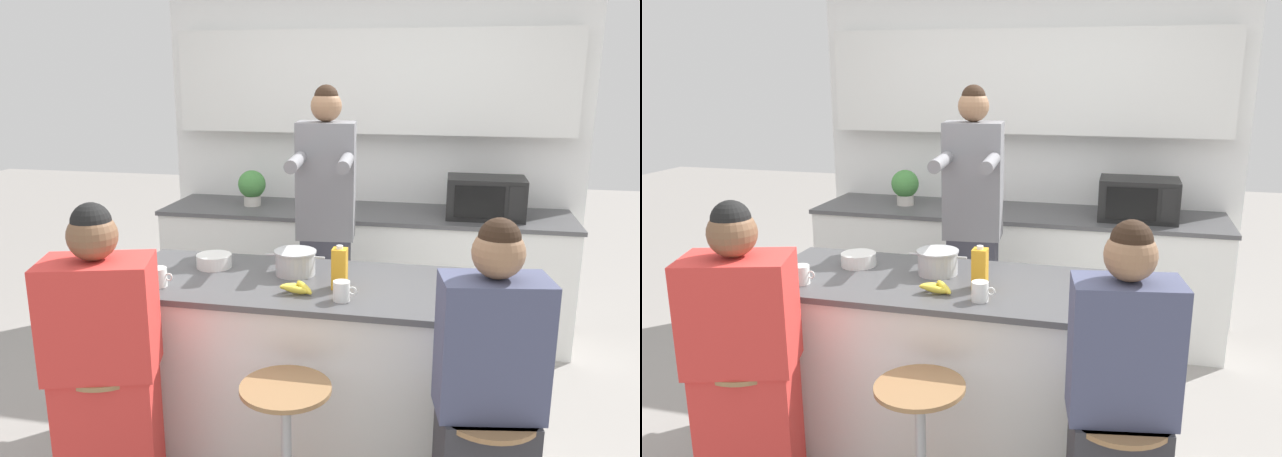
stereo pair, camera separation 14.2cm
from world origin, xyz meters
TOP-DOWN VIEW (x-y plane):
  - ground_plane at (0.00, 0.00)m, footprint 16.00×16.00m
  - wall_back at (0.00, 1.96)m, footprint 3.20×0.22m
  - back_counter at (0.00, 1.63)m, footprint 2.97×0.69m
  - kitchen_island at (0.00, 0.00)m, footprint 1.98×0.76m
  - bar_stool_leftmost at (-0.79, -0.60)m, footprint 0.38×0.38m
  - bar_stool_center at (0.00, -0.60)m, footprint 0.38×0.38m
  - person_cooking at (-0.09, 0.69)m, footprint 0.39×0.62m
  - person_wrapped_blanket at (-0.79, -0.63)m, footprint 0.51×0.40m
  - person_seated_near at (0.79, -0.63)m, footprint 0.42×0.32m
  - cooking_pot at (-0.13, 0.10)m, footprint 0.30×0.21m
  - fruit_bowl at (0.76, 0.02)m, footprint 0.20×0.20m
  - mixing_bowl_steel at (-0.57, 0.12)m, footprint 0.18×0.18m
  - coffee_cup_near at (-0.72, -0.21)m, footprint 0.12×0.08m
  - coffee_cup_far at (0.16, -0.22)m, footprint 0.11×0.08m
  - banana_bunch at (-0.06, -0.17)m, footprint 0.17×0.13m
  - juice_carton at (0.12, -0.06)m, footprint 0.07×0.07m
  - microwave at (0.86, 1.58)m, footprint 0.53×0.35m
  - potted_plant at (-0.85, 1.63)m, footprint 0.21×0.21m

SIDE VIEW (x-z plane):
  - ground_plane at x=0.00m, z-range 0.00..0.00m
  - bar_stool_leftmost at x=-0.79m, z-range 0.03..0.71m
  - bar_stool_center at x=0.00m, z-range 0.03..0.71m
  - back_counter at x=0.00m, z-range 0.00..0.91m
  - kitchen_island at x=0.00m, z-range 0.01..0.92m
  - person_seated_near at x=0.79m, z-range -0.06..1.36m
  - person_wrapped_blanket at x=-0.79m, z-range -0.04..1.36m
  - person_cooking at x=-0.09m, z-range 0.01..1.84m
  - banana_bunch at x=-0.06m, z-range 0.91..0.96m
  - mixing_bowl_steel at x=-0.57m, z-range 0.91..0.98m
  - fruit_bowl at x=0.76m, z-range 0.91..0.99m
  - coffee_cup_far at x=0.16m, z-range 0.91..1.00m
  - coffee_cup_near at x=-0.72m, z-range 0.91..1.00m
  - cooking_pot at x=-0.13m, z-range 0.91..1.03m
  - juice_carton at x=0.12m, z-range 0.90..1.11m
  - microwave at x=0.86m, z-range 0.91..1.19m
  - potted_plant at x=-0.85m, z-range 0.92..1.19m
  - wall_back at x=0.00m, z-range 0.19..2.89m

